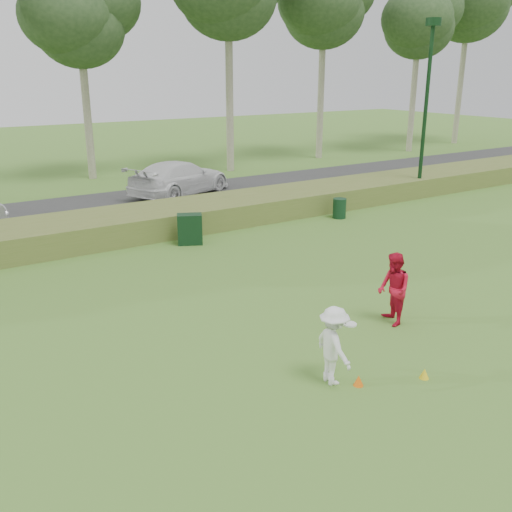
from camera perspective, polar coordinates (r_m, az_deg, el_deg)
ground at (r=12.55m, az=10.08°, el=-10.48°), size 120.00×120.00×0.00m
reed_strip at (r=22.07m, az=-11.31°, el=3.35°), size 80.00×3.00×0.90m
park_road at (r=26.77m, az=-15.26°, el=4.71°), size 80.00×6.00×0.06m
lamp_post at (r=28.79m, az=16.87°, el=16.69°), size 0.70×0.70×8.18m
tree_4 at (r=33.97m, az=-17.32°, el=21.85°), size 6.24×6.24×11.50m
tree_6 at (r=41.04m, az=6.82°, el=23.82°), size 7.02×7.02×13.50m
tree_7 at (r=45.73m, az=16.03°, el=21.75°), size 6.50×6.50×12.50m
player_white at (r=11.40m, az=7.77°, el=-8.86°), size 0.90×1.11×1.61m
player_red at (r=14.20m, az=13.61°, el=-3.25°), size 0.96×1.07×1.80m
cone_orange at (r=11.69m, az=10.22°, el=-12.15°), size 0.20×0.20×0.22m
cone_yellow at (r=12.24m, az=16.48°, el=-11.20°), size 0.20×0.20×0.22m
utility_cabinet at (r=20.46m, az=-6.64°, el=2.69°), size 1.02×0.86×1.09m
trash_bin at (r=24.23m, az=8.34°, el=4.74°), size 0.56×0.56×0.83m
car_right at (r=28.50m, az=-7.64°, el=7.75°), size 6.19×4.38×1.66m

